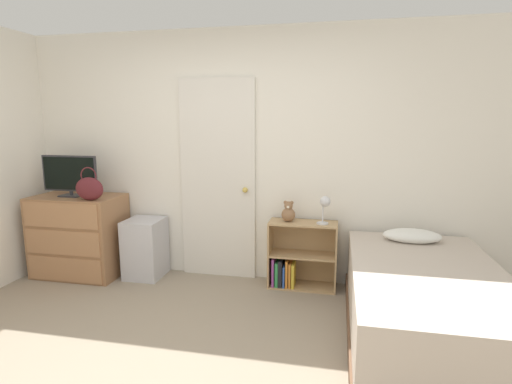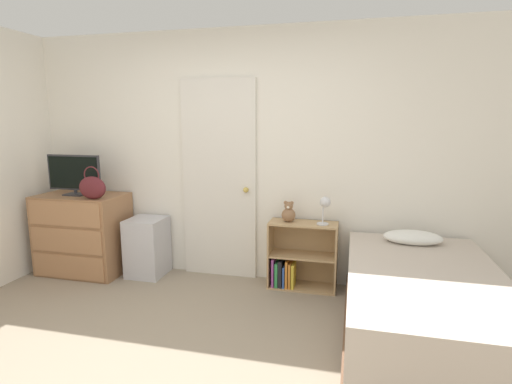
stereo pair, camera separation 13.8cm
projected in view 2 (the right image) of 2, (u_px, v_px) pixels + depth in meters
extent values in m
cube|color=white|center=(236.00, 157.00, 4.13)|extent=(10.00, 0.06, 2.55)
cube|color=silver|center=(219.00, 180.00, 4.16)|extent=(0.79, 0.04, 2.07)
sphere|color=gold|center=(246.00, 190.00, 4.06)|extent=(0.06, 0.06, 0.06)
cube|color=#996B47|center=(84.00, 233.00, 4.36)|extent=(0.91, 0.55, 0.86)
cube|color=#AB774F|center=(68.00, 267.00, 4.14)|extent=(0.83, 0.01, 0.25)
cube|color=#AB774F|center=(66.00, 241.00, 4.09)|extent=(0.83, 0.01, 0.25)
cube|color=#AB774F|center=(64.00, 214.00, 4.04)|extent=(0.83, 0.01, 0.25)
cube|color=#2D2D33|center=(76.00, 194.00, 4.26)|extent=(0.22, 0.16, 0.01)
cylinder|color=#2D2D33|center=(76.00, 192.00, 4.26)|extent=(0.04, 0.04, 0.04)
cube|color=#2D2D33|center=(74.00, 173.00, 4.22)|extent=(0.62, 0.02, 0.37)
cube|color=black|center=(73.00, 173.00, 4.21)|extent=(0.58, 0.01, 0.34)
ellipsoid|color=#591E23|center=(92.00, 188.00, 4.02)|extent=(0.30, 0.12, 0.23)
torus|color=#591E23|center=(91.00, 175.00, 4.00)|extent=(0.18, 0.01, 0.18)
cube|color=silver|center=(147.00, 247.00, 4.28)|extent=(0.37, 0.39, 0.62)
cube|color=tan|center=(270.00, 253.00, 4.02)|extent=(0.02, 0.28, 0.67)
cube|color=tan|center=(336.00, 258.00, 3.86)|extent=(0.02, 0.28, 0.67)
cube|color=tan|center=(302.00, 286.00, 4.00)|extent=(0.63, 0.28, 0.02)
cube|color=tan|center=(303.00, 255.00, 3.94)|extent=(0.63, 0.28, 0.02)
cube|color=tan|center=(303.00, 223.00, 3.88)|extent=(0.63, 0.28, 0.02)
cube|color=tan|center=(304.00, 251.00, 4.07)|extent=(0.67, 0.01, 0.67)
cube|color=#8C3F8C|center=(274.00, 271.00, 3.99)|extent=(0.02, 0.17, 0.29)
cube|color=#338C4C|center=(278.00, 273.00, 4.00)|extent=(0.03, 0.20, 0.25)
cube|color=black|center=(282.00, 271.00, 4.01)|extent=(0.04, 0.24, 0.27)
cube|color=#3359B2|center=(285.00, 274.00, 4.00)|extent=(0.02, 0.23, 0.21)
cube|color=orange|center=(287.00, 273.00, 3.96)|extent=(0.02, 0.17, 0.27)
cube|color=orange|center=(291.00, 274.00, 3.98)|extent=(0.02, 0.21, 0.25)
cube|color=gold|center=(293.00, 275.00, 3.95)|extent=(0.03, 0.17, 0.24)
sphere|color=#8C6647|center=(289.00, 215.00, 3.90)|extent=(0.14, 0.14, 0.14)
sphere|color=#8C6647|center=(289.00, 206.00, 3.89)|extent=(0.08, 0.08, 0.08)
sphere|color=silver|center=(288.00, 207.00, 3.85)|extent=(0.03, 0.03, 0.03)
sphere|color=#8C6647|center=(286.00, 203.00, 3.89)|extent=(0.04, 0.04, 0.04)
sphere|color=#8C6647|center=(292.00, 203.00, 3.87)|extent=(0.04, 0.04, 0.04)
cylinder|color=silver|center=(323.00, 224.00, 3.81)|extent=(0.11, 0.11, 0.01)
cylinder|color=silver|center=(323.00, 214.00, 3.79)|extent=(0.01, 0.01, 0.18)
sphere|color=silver|center=(325.00, 202.00, 3.75)|extent=(0.10, 0.10, 0.10)
cube|color=brown|center=(420.00, 337.00, 2.96)|extent=(1.12, 1.94, 0.12)
cube|color=beige|center=(423.00, 301.00, 2.91)|extent=(1.08, 1.88, 0.46)
ellipsoid|color=white|center=(413.00, 237.00, 3.53)|extent=(0.50, 0.28, 0.12)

